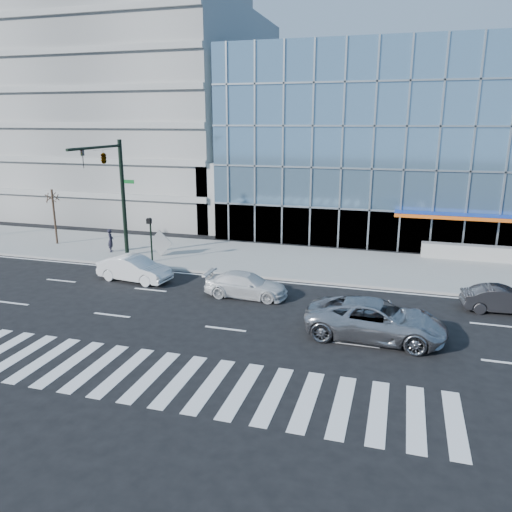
# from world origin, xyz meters

# --- Properties ---
(ground) EXTENTS (160.00, 160.00, 0.00)m
(ground) POSITION_xyz_m (0.00, 0.00, 0.00)
(ground) COLOR black
(ground) RESTS_ON ground
(sidewalk) EXTENTS (120.00, 8.00, 0.15)m
(sidewalk) POSITION_xyz_m (0.00, 8.00, 0.07)
(sidewalk) COLOR gray
(sidewalk) RESTS_ON ground
(theatre_building) EXTENTS (42.00, 26.00, 15.00)m
(theatre_building) POSITION_xyz_m (14.00, 26.00, 7.50)
(theatre_building) COLOR #658BA9
(theatre_building) RESTS_ON ground
(parking_garage) EXTENTS (24.00, 24.00, 20.00)m
(parking_garage) POSITION_xyz_m (-20.00, 26.00, 10.00)
(parking_garage) COLOR gray
(parking_garage) RESTS_ON ground
(ramp_block) EXTENTS (6.00, 8.00, 6.00)m
(ramp_block) POSITION_xyz_m (-6.00, 18.00, 3.00)
(ramp_block) COLOR gray
(ramp_block) RESTS_ON ground
(tower_far_mid) EXTENTS (13.00, 13.00, 60.00)m
(tower_far_mid) POSITION_xyz_m (-58.00, 64.00, 30.00)
(tower_far_mid) COLOR #47607B
(tower_far_mid) RESTS_ON ground
(tower_backdrop) EXTENTS (14.00, 14.00, 48.00)m
(tower_backdrop) POSITION_xyz_m (-30.00, 70.00, 24.00)
(tower_backdrop) COLOR gray
(tower_backdrop) RESTS_ON ground
(traffic_signal) EXTENTS (1.14, 5.74, 8.00)m
(traffic_signal) POSITION_xyz_m (-11.00, 4.57, 6.16)
(traffic_signal) COLOR black
(traffic_signal) RESTS_ON sidewalk
(ped_signal_post) EXTENTS (0.30, 0.33, 3.00)m
(ped_signal_post) POSITION_xyz_m (-8.50, 4.94, 2.14)
(ped_signal_post) COLOR black
(ped_signal_post) RESTS_ON sidewalk
(street_tree_near) EXTENTS (1.10, 1.10, 4.23)m
(street_tree_near) POSITION_xyz_m (-18.00, 7.50, 3.78)
(street_tree_near) COLOR #332319
(street_tree_near) RESTS_ON sidewalk
(silver_suv) EXTENTS (6.24, 3.08, 1.70)m
(silver_suv) POSITION_xyz_m (6.71, -3.03, 0.85)
(silver_suv) COLOR #A8A7AC
(silver_suv) RESTS_ON ground
(white_suv) EXTENTS (4.59, 1.87, 1.33)m
(white_suv) POSITION_xyz_m (-0.41, 0.50, 0.67)
(white_suv) COLOR silver
(white_suv) RESTS_ON ground
(white_sedan) EXTENTS (4.73, 2.17, 1.50)m
(white_sedan) POSITION_xyz_m (-7.71, 1.28, 0.75)
(white_sedan) COLOR silver
(white_sedan) RESTS_ON ground
(dark_sedan) EXTENTS (4.07, 1.72, 1.31)m
(dark_sedan) POSITION_xyz_m (12.71, 1.99, 0.65)
(dark_sedan) COLOR black
(dark_sedan) RESTS_ON ground
(pedestrian) EXTENTS (0.60, 0.72, 1.68)m
(pedestrian) POSITION_xyz_m (-12.56, 6.46, 0.99)
(pedestrian) COLOR black
(pedestrian) RESTS_ON sidewalk
(tilted_panel) EXTENTS (1.84, 0.08, 1.84)m
(tilted_panel) POSITION_xyz_m (-8.59, 6.46, 1.07)
(tilted_panel) COLOR gray
(tilted_panel) RESTS_ON sidewalk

